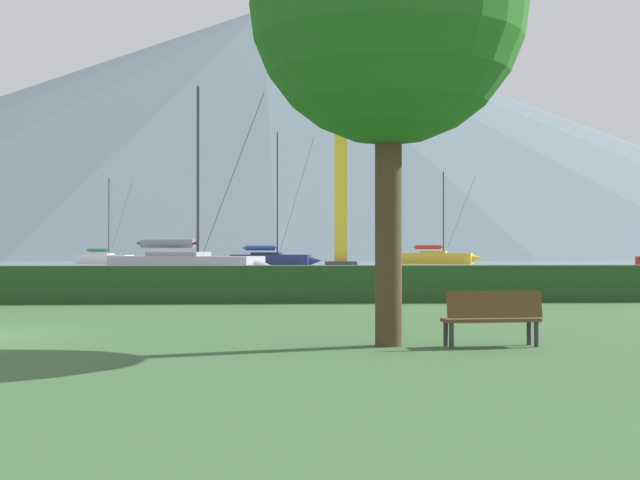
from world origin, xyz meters
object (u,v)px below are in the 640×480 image
sailboat_slip_3 (188,265)px  sailboat_slip_5 (105,258)px  sailboat_slip_1 (272,259)px  sailboat_slip_0 (439,257)px  dock_crane (344,184)px  park_bench_under_tree (492,315)px

sailboat_slip_3 → sailboat_slip_5: sailboat_slip_3 is taller
sailboat_slip_1 → sailboat_slip_0: bearing=54.3°
sailboat_slip_1 → sailboat_slip_5: 26.06m
sailboat_slip_3 → dock_crane: dock_crane is taller
sailboat_slip_5 → sailboat_slip_3: bearing=-55.8°
sailboat_slip_3 → sailboat_slip_5: bearing=124.4°
sailboat_slip_5 → sailboat_slip_0: bearing=19.1°
sailboat_slip_0 → sailboat_slip_3: (-23.78, -53.10, 0.04)m
sailboat_slip_3 → park_bench_under_tree: size_ratio=6.11×
sailboat_slip_5 → sailboat_slip_1: bearing=-25.8°
dock_crane → sailboat_slip_3: bearing=-126.8°
sailboat_slip_3 → dock_crane: (9.53, 12.75, 5.26)m
sailboat_slip_5 → dock_crane: (22.23, -41.65, 5.43)m
sailboat_slip_1 → sailboat_slip_3: 35.74m
sailboat_slip_0 → sailboat_slip_1: 25.75m
park_bench_under_tree → dock_crane: 48.54m
sailboat_slip_1 → sailboat_slip_3: (-5.10, -35.38, 0.06)m
sailboat_slip_1 → park_bench_under_tree: bearing=-77.2°
sailboat_slip_0 → sailboat_slip_3: bearing=-95.7°
sailboat_slip_0 → dock_crane: size_ratio=0.53×
sailboat_slip_0 → dock_crane: bearing=-91.0°
sailboat_slip_0 → sailboat_slip_1: size_ratio=0.83×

